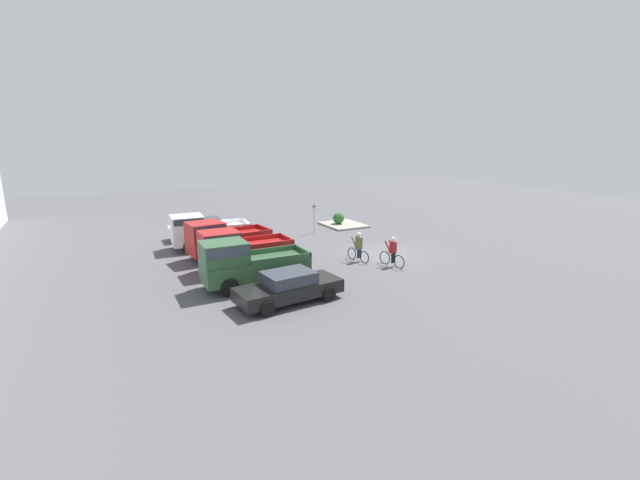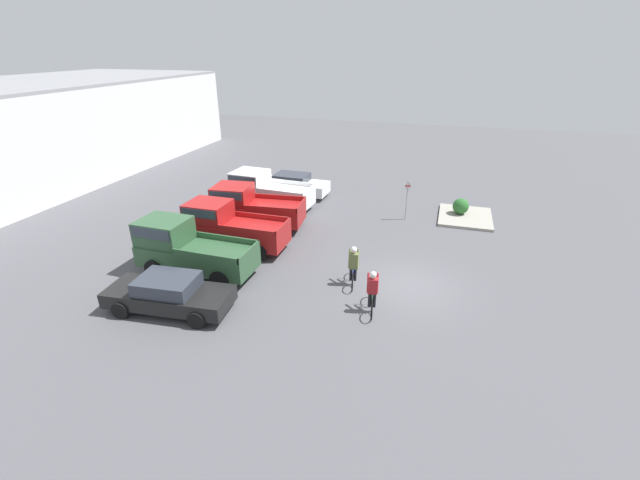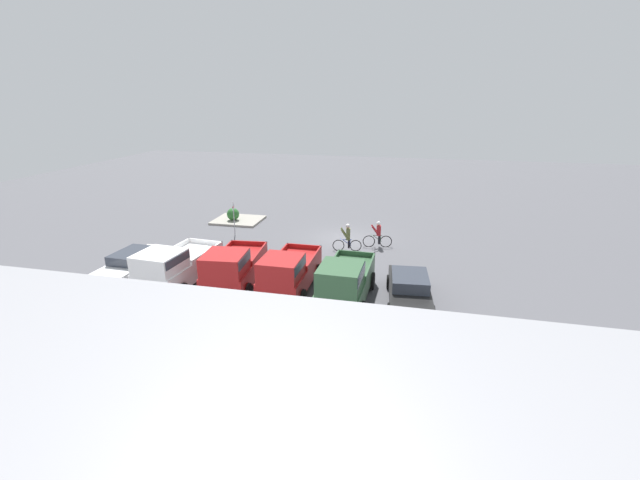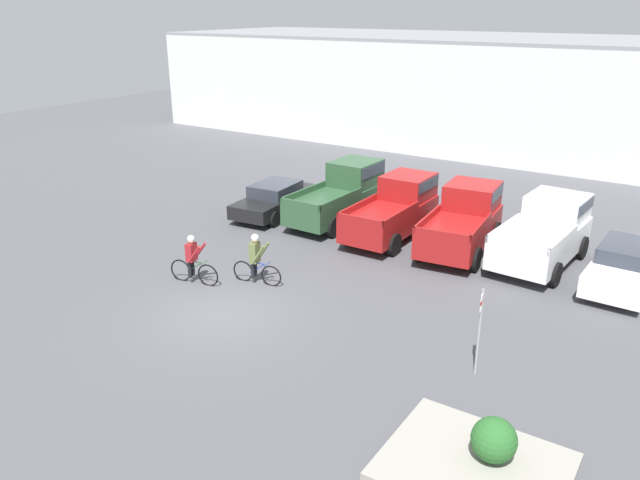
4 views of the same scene
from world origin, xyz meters
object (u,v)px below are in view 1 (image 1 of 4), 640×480
object	(u,v)px
pickup_truck_3	(204,231)
shrub	(339,218)
pickup_truck_1	(238,249)
cyclist_0	(358,247)
cyclist_1	(392,252)
sedan_0	(289,287)
pickup_truck_0	(245,263)
fire_lane_sign	(314,214)
sedan_1	(204,228)
pickup_truck_2	(222,239)

from	to	relation	value
pickup_truck_3	shrub	bearing A→B (deg)	-80.10
pickup_truck_1	pickup_truck_3	world-z (taller)	pickup_truck_1
cyclist_0	cyclist_1	xyz separation A→B (m)	(-1.74, -1.11, -0.04)
cyclist_0	sedan_0	bearing A→B (deg)	121.96
pickup_truck_1	shrub	xyz separation A→B (m)	(7.62, -10.91, -0.55)
pickup_truck_0	pickup_truck_1	size ratio (longest dim) A/B	1.05
cyclist_0	fire_lane_sign	size ratio (longest dim) A/B	0.76
pickup_truck_1	fire_lane_sign	world-z (taller)	fire_lane_sign
pickup_truck_3	fire_lane_sign	bearing A→B (deg)	-86.17
sedan_0	fire_lane_sign	distance (m)	13.98
fire_lane_sign	cyclist_0	bearing A→B (deg)	170.78
pickup_truck_0	pickup_truck_1	bearing A→B (deg)	-11.32
sedan_0	pickup_truck_1	distance (m)	5.64
pickup_truck_1	sedan_1	xyz separation A→B (m)	(8.40, -0.21, -0.43)
pickup_truck_2	cyclist_1	bearing A→B (deg)	-128.48
pickup_truck_3	cyclist_1	world-z (taller)	pickup_truck_3
pickup_truck_1	cyclist_0	bearing A→B (deg)	-104.70
cyclist_0	sedan_1	bearing A→B (deg)	32.33
pickup_truck_3	shrub	size ratio (longest dim) A/B	5.48
cyclist_1	shrub	distance (m)	11.54
sedan_0	pickup_truck_0	world-z (taller)	pickup_truck_0
pickup_truck_0	fire_lane_sign	bearing A→B (deg)	-43.35
pickup_truck_3	cyclist_1	size ratio (longest dim) A/B	2.77
pickup_truck_2	cyclist_0	bearing A→B (deg)	-123.76
sedan_0	shrub	xyz separation A→B (m)	(13.22, -10.47, -0.09)
pickup_truck_3	fire_lane_sign	size ratio (longest dim) A/B	2.16
pickup_truck_2	shrub	bearing A→B (deg)	-66.17
pickup_truck_0	cyclist_0	distance (m)	7.27
cyclist_0	cyclist_1	world-z (taller)	cyclist_0
sedan_0	pickup_truck_1	bearing A→B (deg)	4.50
cyclist_0	pickup_truck_3	bearing A→B (deg)	43.91
pickup_truck_1	sedan_1	bearing A→B (deg)	-1.46
pickup_truck_2	pickup_truck_3	bearing A→B (deg)	7.37
fire_lane_sign	pickup_truck_2	bearing A→B (deg)	113.22
pickup_truck_0	fire_lane_sign	size ratio (longest dim) A/B	2.22
sedan_0	pickup_truck_2	distance (m)	8.39
pickup_truck_0	shrub	size ratio (longest dim) A/B	5.64
sedan_0	shrub	distance (m)	16.86
pickup_truck_2	cyclist_1	distance (m)	10.02
pickup_truck_2	fire_lane_sign	distance (m)	8.72
pickup_truck_0	cyclist_0	size ratio (longest dim) A/B	2.94
pickup_truck_3	pickup_truck_2	bearing A→B (deg)	-172.63
sedan_1	shrub	size ratio (longest dim) A/B	5.32
pickup_truck_2	sedan_1	size ratio (longest dim) A/B	1.03
sedan_0	pickup_truck_3	bearing A→B (deg)	4.61
pickup_truck_0	cyclist_0	xyz separation A→B (m)	(1.05, -7.19, -0.33)
pickup_truck_0	cyclist_1	xyz separation A→B (m)	(-0.69, -8.30, -0.37)
sedan_1	cyclist_0	bearing A→B (deg)	-147.67
pickup_truck_1	pickup_truck_2	xyz separation A→B (m)	(2.75, 0.09, 0.01)
sedan_1	cyclist_0	world-z (taller)	cyclist_0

